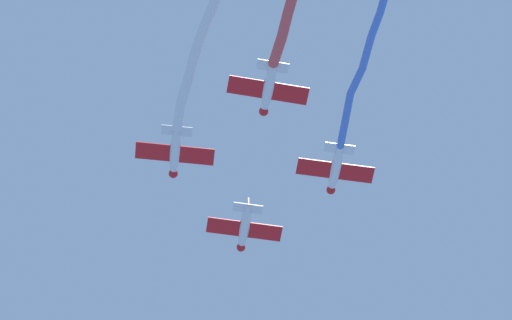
% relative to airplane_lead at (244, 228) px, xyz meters
% --- Properties ---
extents(airplane_lead, '(7.07, 5.76, 1.84)m').
position_rel_airplane_lead_xyz_m(airplane_lead, '(0.00, 0.00, 0.00)').
color(airplane_lead, white).
extents(airplane_left_wing, '(7.17, 5.65, 1.84)m').
position_rel_airplane_lead_xyz_m(airplane_left_wing, '(2.40, 10.42, -0.40)').
color(airplane_left_wing, white).
extents(smoke_trail_left_wing, '(11.12, 11.91, 4.27)m').
position_rel_airplane_lead_xyz_m(smoke_trail_left_wing, '(-3.79, 18.48, 1.17)').
color(smoke_trail_left_wing, white).
extents(airplane_right_wing, '(7.08, 5.74, 1.84)m').
position_rel_airplane_lead_xyz_m(airplane_right_wing, '(-10.43, 2.40, 0.30)').
color(airplane_right_wing, white).
extents(smoke_trail_right_wing, '(12.26, 14.66, 4.18)m').
position_rel_airplane_lead_xyz_m(smoke_trail_right_wing, '(-17.32, 11.77, 1.87)').
color(smoke_trail_right_wing, '#4C75DB').
extents(airplane_slot, '(7.01, 5.81, 1.84)m').
position_rel_airplane_lead_xyz_m(airplane_slot, '(-8.02, 12.83, -0.20)').
color(airplane_slot, white).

